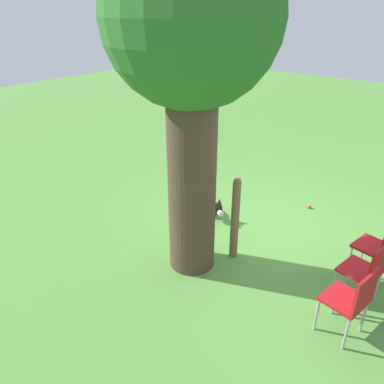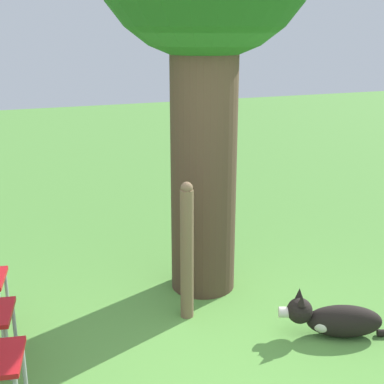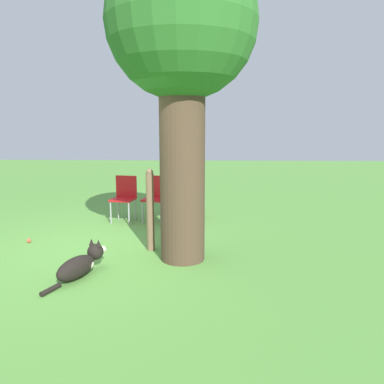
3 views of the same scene
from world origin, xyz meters
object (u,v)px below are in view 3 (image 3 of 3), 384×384
Objects in this scene: fence_post at (150,210)px; tennis_ball at (29,241)px; dog at (81,264)px; red_chair_0 at (124,195)px; oak_tree at (182,40)px; red_chair_2 at (186,195)px; red_chair_1 at (155,195)px.

fence_post is 2.20m from tennis_ball.
red_chair_0 is at bearing 23.34° from dog.
oak_tree is 2.47m from fence_post.
oak_tree is 4.65× the size of red_chair_0.
tennis_ball is at bearing -97.94° from fence_post.
red_chair_0 is at bearing -155.98° from fence_post.
dog is 3.15m from red_chair_2.
dog is 15.93× the size of tennis_ball.
fence_post is 1.93m from red_chair_0.
red_chair_1 reaches higher than tennis_ball.
red_chair_1 is at bearing -162.49° from oak_tree.
oak_tree is at bearing 27.94° from red_chair_1.
red_chair_0 is 0.63m from red_chair_1.
red_chair_2 is (-0.03, 0.63, 0.00)m from red_chair_1.
fence_post is at bearing 34.46° from red_chair_0.
dog is 1.18× the size of red_chair_0.
dog is at bearing 11.00° from red_chair_0.
red_chair_0 reaches higher than dog.
fence_post is at bearing 82.06° from tennis_ball.
oak_tree is 4.65× the size of red_chair_1.
red_chair_1 is at bearing -76.98° from red_chair_2.
oak_tree is 3.32m from red_chair_2.
dog is 1.18× the size of red_chair_1.
tennis_ball is at bearing -48.70° from red_chair_2.
fence_post is 1.80m from red_chair_1.
fence_post is at bearing 15.54° from red_chair_1.
red_chair_1 is (-0.03, 0.63, 0.00)m from red_chair_0.
red_chair_0 is at bearing 138.44° from tennis_ball.
fence_post reaches higher than tennis_ball.
oak_tree reaches higher than tennis_ball.
red_chair_0 is at bearing -76.98° from red_chair_2.
tennis_ball is at bearing 67.48° from dog.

